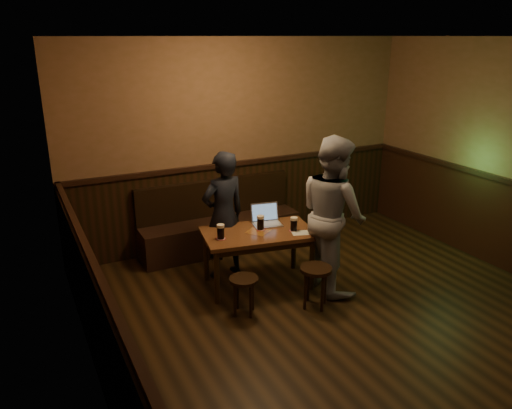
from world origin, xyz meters
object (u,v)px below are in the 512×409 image
object	(u,v)px
bench	(219,228)
person_suit	(224,215)
stool_right	(316,275)
person_grey	(333,214)
stool_left	(244,285)
pint_right	(294,224)
laptop	(266,219)
pint_mid	(261,222)
pint_left	(221,232)
pub_table	(258,239)

from	to	relation	value
bench	person_suit	size ratio (longest dim) A/B	1.41
stool_right	person_grey	size ratio (longest dim) A/B	0.26
stool_left	pint_right	xyz separation A→B (m)	(0.80, 0.35, 0.43)
person_suit	bench	bearing A→B (deg)	-117.38
pint_right	laptop	bearing A→B (deg)	117.21
bench	laptop	world-z (taller)	bench
pint_mid	laptop	distance (m)	0.20
person_grey	stool_left	bearing A→B (deg)	98.55
bench	stool_left	world-z (taller)	bench
stool_left	laptop	size ratio (longest dim) A/B	1.10
stool_left	pint_left	xyz separation A→B (m)	(-0.04, 0.51, 0.43)
pub_table	bench	bearing A→B (deg)	99.78
pub_table	stool_left	xyz separation A→B (m)	(-0.43, -0.51, -0.26)
pub_table	laptop	bearing A→B (deg)	52.29
bench	pint_mid	xyz separation A→B (m)	(0.05, -1.13, 0.45)
pub_table	person_suit	xyz separation A→B (m)	(-0.25, 0.41, 0.19)
pint_mid	person_grey	size ratio (longest dim) A/B	0.10
pub_table	person_grey	distance (m)	0.90
pint_right	bench	bearing A→B (deg)	105.70
stool_left	pint_left	distance (m)	0.66
pub_table	pint_mid	bearing A→B (deg)	48.95
pint_left	laptop	world-z (taller)	laptop
bench	person_suit	xyz separation A→B (m)	(-0.25, -0.76, 0.47)
bench	pint_right	world-z (taller)	bench
pint_left	person_suit	bearing A→B (deg)	62.89
laptop	person_grey	bearing A→B (deg)	-35.53
person_grey	pint_mid	bearing A→B (deg)	60.45
pint_left	pint_mid	distance (m)	0.52
bench	pub_table	bearing A→B (deg)	-90.00
pint_left	laptop	distance (m)	0.69
person_suit	pint_left	bearing A→B (deg)	53.97
pint_left	pint_right	world-z (taller)	pint_left
stool_right	person_suit	distance (m)	1.34
pub_table	laptop	distance (m)	0.31
bench	pint_left	bearing A→B (deg)	-111.64
stool_left	person_suit	distance (m)	1.04
laptop	pint_right	bearing A→B (deg)	-51.73
pint_left	pint_mid	bearing A→B (deg)	5.51
stool_right	person_suit	xyz separation A→B (m)	(-0.58, 1.13, 0.41)
person_grey	bench	bearing A→B (deg)	28.38
pint_right	pub_table	bearing A→B (deg)	156.33
pint_mid	laptop	world-z (taller)	laptop
pint_mid	person_suit	xyz separation A→B (m)	(-0.31, 0.36, 0.02)
pint_right	person_grey	xyz separation A→B (m)	(0.37, -0.23, 0.14)
laptop	person_suit	world-z (taller)	person_suit
pub_table	pint_right	xyz separation A→B (m)	(0.38, -0.16, 0.17)
stool_right	pint_right	xyz separation A→B (m)	(0.05, 0.56, 0.39)
laptop	person_suit	xyz separation A→B (m)	(-0.45, 0.23, 0.04)
stool_right	stool_left	bearing A→B (deg)	164.22
pint_left	person_suit	size ratio (longest dim) A/B	0.11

